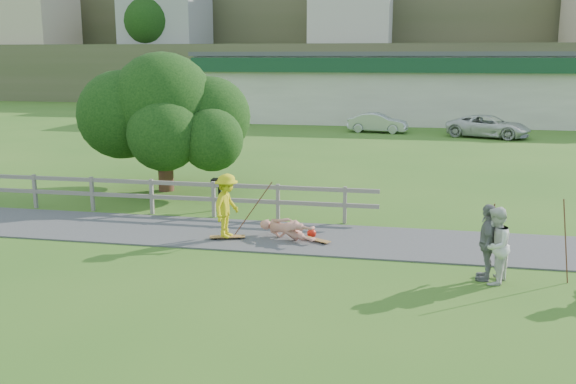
{
  "coord_description": "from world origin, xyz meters",
  "views": [
    {
      "loc": [
        3.93,
        -14.88,
        4.82
      ],
      "look_at": [
        0.57,
        2.0,
        1.16
      ],
      "focal_mm": 40.0,
      "sensor_mm": 36.0,
      "label": 1
    }
  ],
  "objects_px": {
    "skater_rider": "(227,209)",
    "car_silver": "(378,123)",
    "bbq": "(220,195)",
    "spectator_a": "(495,246)",
    "skater_fallen": "(287,229)",
    "tree": "(164,138)",
    "spectator_b": "(487,242)",
    "car_white": "(488,126)"
  },
  "relations": [
    {
      "from": "spectator_b",
      "to": "car_silver",
      "type": "distance_m",
      "value": 27.71
    },
    {
      "from": "skater_rider",
      "to": "bbq",
      "type": "distance_m",
      "value": 3.49
    },
    {
      "from": "skater_fallen",
      "to": "car_silver",
      "type": "distance_m",
      "value": 25.29
    },
    {
      "from": "skater_rider",
      "to": "tree",
      "type": "relative_size",
      "value": 0.28
    },
    {
      "from": "skater_fallen",
      "to": "tree",
      "type": "xyz_separation_m",
      "value": [
        -5.6,
        5.46,
        1.63
      ]
    },
    {
      "from": "bbq",
      "to": "skater_rider",
      "type": "bearing_deg",
      "value": -72.55
    },
    {
      "from": "skater_fallen",
      "to": "spectator_b",
      "type": "distance_m",
      "value": 5.35
    },
    {
      "from": "skater_rider",
      "to": "car_white",
      "type": "height_order",
      "value": "skater_rider"
    },
    {
      "from": "skater_fallen",
      "to": "spectator_a",
      "type": "relative_size",
      "value": 1.0
    },
    {
      "from": "car_white",
      "to": "bbq",
      "type": "distance_m",
      "value": 23.39
    },
    {
      "from": "spectator_b",
      "to": "tree",
      "type": "bearing_deg",
      "value": -118.04
    },
    {
      "from": "spectator_a",
      "to": "bbq",
      "type": "height_order",
      "value": "spectator_a"
    },
    {
      "from": "skater_rider",
      "to": "skater_fallen",
      "type": "distance_m",
      "value": 1.69
    },
    {
      "from": "spectator_a",
      "to": "tree",
      "type": "relative_size",
      "value": 0.28
    },
    {
      "from": "tree",
      "to": "bbq",
      "type": "bearing_deg",
      "value": -41.83
    },
    {
      "from": "car_silver",
      "to": "car_white",
      "type": "bearing_deg",
      "value": -94.22
    },
    {
      "from": "spectator_b",
      "to": "car_white",
      "type": "distance_m",
      "value": 26.22
    },
    {
      "from": "bbq",
      "to": "car_white",
      "type": "bearing_deg",
      "value": 60.73
    },
    {
      "from": "car_silver",
      "to": "bbq",
      "type": "bearing_deg",
      "value": 177.8
    },
    {
      "from": "spectator_a",
      "to": "spectator_b",
      "type": "relative_size",
      "value": 0.99
    },
    {
      "from": "spectator_b",
      "to": "tree",
      "type": "relative_size",
      "value": 0.28
    },
    {
      "from": "skater_rider",
      "to": "skater_fallen",
      "type": "bearing_deg",
      "value": -69.42
    },
    {
      "from": "spectator_b",
      "to": "bbq",
      "type": "xyz_separation_m",
      "value": [
        -7.66,
        5.1,
        -0.35
      ]
    },
    {
      "from": "skater_rider",
      "to": "spectator_a",
      "type": "height_order",
      "value": "skater_rider"
    },
    {
      "from": "car_silver",
      "to": "car_white",
      "type": "height_order",
      "value": "car_white"
    },
    {
      "from": "skater_rider",
      "to": "bbq",
      "type": "xyz_separation_m",
      "value": [
        -1.22,
        3.25,
        -0.34
      ]
    },
    {
      "from": "car_white",
      "to": "tree",
      "type": "height_order",
      "value": "tree"
    },
    {
      "from": "spectator_a",
      "to": "skater_rider",
      "type": "bearing_deg",
      "value": -86.35
    },
    {
      "from": "spectator_a",
      "to": "car_silver",
      "type": "xyz_separation_m",
      "value": [
        -4.16,
        27.63,
        -0.22
      ]
    },
    {
      "from": "skater_fallen",
      "to": "car_white",
      "type": "xyz_separation_m",
      "value": [
        7.54,
        23.94,
        0.36
      ]
    },
    {
      "from": "spectator_b",
      "to": "bbq",
      "type": "height_order",
      "value": "spectator_b"
    },
    {
      "from": "skater_rider",
      "to": "car_silver",
      "type": "height_order",
      "value": "skater_rider"
    },
    {
      "from": "car_silver",
      "to": "bbq",
      "type": "distance_m",
      "value": 22.62
    },
    {
      "from": "skater_rider",
      "to": "tree",
      "type": "bearing_deg",
      "value": 44.61
    },
    {
      "from": "spectator_a",
      "to": "spectator_b",
      "type": "xyz_separation_m",
      "value": [
        -0.14,
        0.21,
        0.01
      ]
    },
    {
      "from": "skater_fallen",
      "to": "bbq",
      "type": "relative_size",
      "value": 1.67
    },
    {
      "from": "skater_rider",
      "to": "skater_fallen",
      "type": "relative_size",
      "value": 1.0
    },
    {
      "from": "bbq",
      "to": "spectator_b",
      "type": "bearing_deg",
      "value": -36.73
    },
    {
      "from": "tree",
      "to": "skater_rider",
      "type": "bearing_deg",
      "value": -55.07
    },
    {
      "from": "spectator_b",
      "to": "tree",
      "type": "xyz_separation_m",
      "value": [
        -10.47,
        7.61,
        1.09
      ]
    },
    {
      "from": "car_silver",
      "to": "tree",
      "type": "xyz_separation_m",
      "value": [
        -6.44,
        -19.81,
        1.32
      ]
    },
    {
      "from": "spectator_b",
      "to": "car_white",
      "type": "relative_size",
      "value": 0.35
    }
  ]
}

